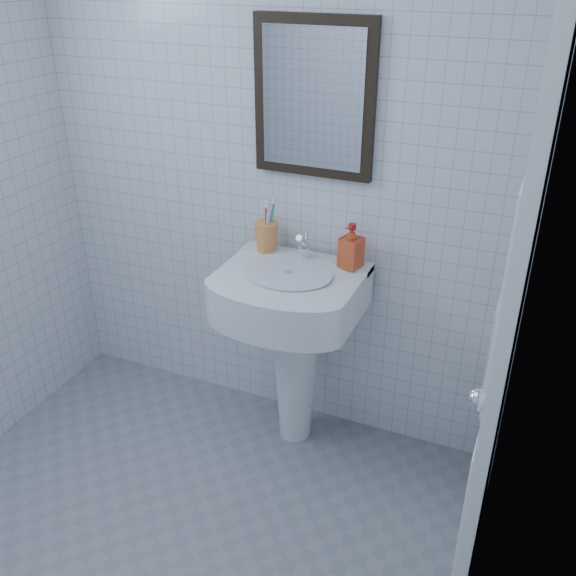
% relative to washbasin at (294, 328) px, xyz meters
% --- Properties ---
extents(wall_back, '(2.20, 0.02, 2.50)m').
position_rel_washbasin_xyz_m(wall_back, '(-0.19, 0.21, 0.64)').
color(wall_back, silver).
rests_on(wall_back, ground).
extents(wall_right, '(0.02, 2.40, 2.50)m').
position_rel_washbasin_xyz_m(wall_right, '(0.91, -0.99, 0.64)').
color(wall_right, silver).
rests_on(wall_right, ground).
extents(washbasin, '(0.59, 0.43, 0.90)m').
position_rel_washbasin_xyz_m(washbasin, '(0.00, 0.00, 0.00)').
color(washbasin, white).
rests_on(washbasin, ground).
extents(faucet, '(0.05, 0.11, 0.13)m').
position_rel_washbasin_xyz_m(faucet, '(0.00, 0.11, 0.34)').
color(faucet, silver).
rests_on(faucet, washbasin).
extents(toothbrush_cup, '(0.13, 0.13, 0.13)m').
position_rel_washbasin_xyz_m(toothbrush_cup, '(-0.18, 0.12, 0.35)').
color(toothbrush_cup, orange).
rests_on(toothbrush_cup, washbasin).
extents(soap_dispenser, '(0.10, 0.11, 0.19)m').
position_rel_washbasin_xyz_m(soap_dispenser, '(0.21, 0.11, 0.38)').
color(soap_dispenser, red).
rests_on(soap_dispenser, washbasin).
extents(wall_mirror, '(0.50, 0.04, 0.62)m').
position_rel_washbasin_xyz_m(wall_mirror, '(0.00, 0.19, 0.94)').
color(wall_mirror, black).
rests_on(wall_mirror, wall_back).
extents(bathroom_door, '(0.04, 0.80, 2.00)m').
position_rel_washbasin_xyz_m(bathroom_door, '(0.89, -0.44, 0.39)').
color(bathroom_door, white).
rests_on(bathroom_door, ground).
extents(towel_ring, '(0.01, 0.18, 0.18)m').
position_rel_washbasin_xyz_m(towel_ring, '(0.87, -0.29, 0.44)').
color(towel_ring, silver).
rests_on(towel_ring, wall_right).
extents(hand_towel, '(0.03, 0.16, 0.38)m').
position_rel_washbasin_xyz_m(hand_towel, '(0.85, -0.29, 0.26)').
color(hand_towel, white).
rests_on(hand_towel, towel_ring).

